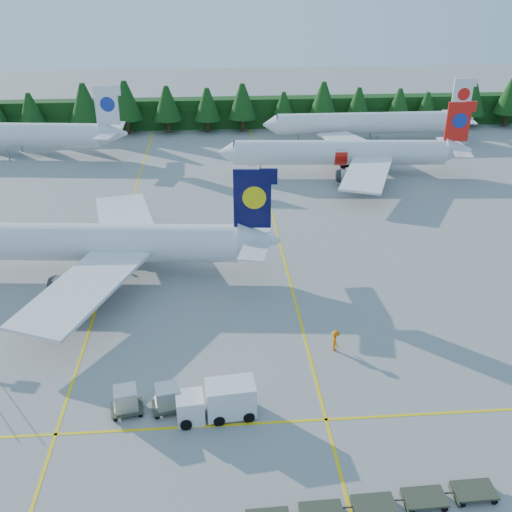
{
  "coord_description": "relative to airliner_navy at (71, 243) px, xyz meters",
  "views": [
    {
      "loc": [
        -1.77,
        -38.12,
        30.54
      ],
      "look_at": [
        2.27,
        14.64,
        3.5
      ],
      "focal_mm": 40.0,
      "sensor_mm": 36.0,
      "label": 1
    }
  ],
  "objects": [
    {
      "name": "crew_c",
      "position": [
        25.98,
        -16.51,
        -2.63
      ],
      "size": [
        0.65,
        0.89,
        2.01
      ],
      "primitive_type": "imported",
      "rotation": [
        0.0,
        0.0,
        1.68
      ],
      "color": "#D56204",
      "rests_on": "ground"
    },
    {
      "name": "ground",
      "position": [
        17.61,
        -19.1,
        -3.63
      ],
      "size": [
        320.0,
        320.0,
        0.0
      ],
      "primitive_type": "plane",
      "color": "gray",
      "rests_on": "ground"
    },
    {
      "name": "crew_b",
      "position": [
        12.65,
        -24.78,
        -2.83
      ],
      "size": [
        0.97,
        0.91,
        1.6
      ],
      "primitive_type": "imported",
      "rotation": [
        0.0,
        0.0,
        3.66
      ],
      "color": "#F76405",
      "rests_on": "ground"
    },
    {
      "name": "taxi_stripe_a",
      "position": [
        3.61,
        0.9,
        -3.63
      ],
      "size": [
        0.25,
        120.0,
        0.01
      ],
      "primitive_type": "cube",
      "color": "yellow",
      "rests_on": "ground"
    },
    {
      "name": "airliner_red",
      "position": [
        35.53,
        31.13,
        -0.14
      ],
      "size": [
        39.98,
        32.81,
        11.62
      ],
      "rotation": [
        0.0,
        0.0,
        -0.07
      ],
      "color": "silver",
      "rests_on": "ground"
    },
    {
      "name": "service_truck",
      "position": [
        15.39,
        -24.0,
        -2.22
      ],
      "size": [
        6.09,
        2.7,
        2.85
      ],
      "rotation": [
        0.0,
        0.0,
        0.1
      ],
      "color": "white",
      "rests_on": "ground"
    },
    {
      "name": "treeline_hedge",
      "position": [
        17.61,
        62.9,
        -0.63
      ],
      "size": [
        220.0,
        4.0,
        6.0
      ],
      "primitive_type": "cube",
      "color": "black",
      "rests_on": "ground"
    },
    {
      "name": "taxi_stripe_b",
      "position": [
        23.61,
        0.9,
        -3.63
      ],
      "size": [
        0.25,
        120.0,
        0.01
      ],
      "primitive_type": "cube",
      "color": "yellow",
      "rests_on": "ground"
    },
    {
      "name": "airliner_navy",
      "position": [
        0.0,
        0.0,
        0.0
      ],
      "size": [
        41.53,
        34.03,
        12.08
      ],
      "rotation": [
        0.0,
        0.0,
        -0.1
      ],
      "color": "silver",
      "rests_on": "ground"
    },
    {
      "name": "dolly_train",
      "position": [
        25.08,
        -33.25,
        -3.13
      ],
      "size": [
        16.14,
        2.92,
        0.16
      ],
      "rotation": [
        0.0,
        0.0,
        0.02
      ],
      "color": "#363C2B",
      "rests_on": "ground"
    },
    {
      "name": "crew_a",
      "position": [
        15.96,
        -21.44,
        -2.77
      ],
      "size": [
        0.7,
        0.53,
        1.72
      ],
      "primitive_type": "imported",
      "rotation": [
        0.0,
        0.0,
        0.2
      ],
      "color": "#F53F05",
      "rests_on": "ground"
    },
    {
      "name": "taxi_stripe_cross",
      "position": [
        17.61,
        -25.1,
        -3.63
      ],
      "size": [
        80.0,
        0.25,
        0.01
      ],
      "primitive_type": "cube",
      "color": "yellow",
      "rests_on": "ground"
    },
    {
      "name": "airliner_far_right",
      "position": [
        43.89,
        49.81,
        0.01
      ],
      "size": [
        39.93,
        4.01,
        11.62
      ],
      "rotation": [
        0.0,
        0.0,
        -0.0
      ],
      "color": "silver",
      "rests_on": "ground"
    },
    {
      "name": "uld_pair",
      "position": [
        10.14,
        -23.15,
        -2.38
      ],
      "size": [
        5.82,
        2.28,
        1.85
      ],
      "rotation": [
        0.0,
        0.0,
        0.18
      ],
      "color": "#363C2B",
      "rests_on": "ground"
    }
  ]
}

